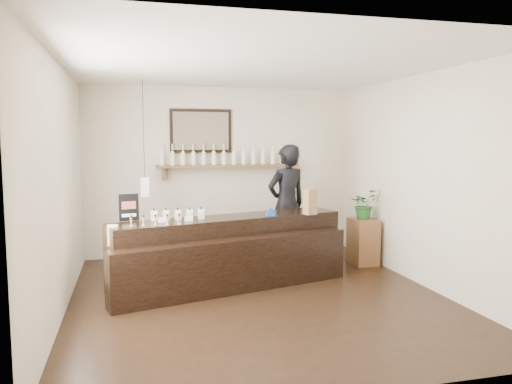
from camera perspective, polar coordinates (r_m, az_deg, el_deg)
name	(u,v)px	position (r m, az deg, el deg)	size (l,w,h in m)	color
ground	(258,297)	(6.31, 0.24, -11.87)	(5.00, 5.00, 0.00)	black
room_shell	(258,159)	(6.01, 0.25, 3.78)	(5.00, 5.00, 5.00)	beige
back_wall_decor	(215,151)	(8.30, -4.76, 4.70)	(2.66, 0.96, 1.69)	brown
counter	(231,254)	(6.69, -2.90, -7.06)	(3.27, 1.66, 1.06)	black
promo_sign	(129,207)	(6.56, -14.33, -1.72)	(0.25, 0.07, 0.35)	black
paper_bag	(310,202)	(6.95, 6.23, -1.13)	(0.19, 0.17, 0.35)	olive
tape_dispenser	(271,213)	(6.77, 1.67, -2.43)	(0.14, 0.07, 0.11)	#1846AA
side_cabinet	(363,241)	(8.00, 12.12, -5.53)	(0.36, 0.49, 0.71)	brown
potted_plant	(364,204)	(7.91, 12.22, -1.36)	(0.42, 0.36, 0.46)	#245A24
shopkeeper	(287,197)	(7.78, 3.54, -0.52)	(0.77, 0.50, 2.11)	black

